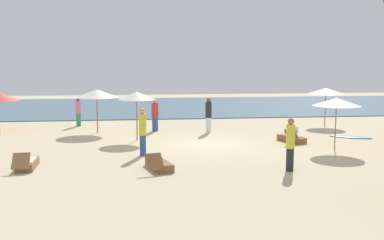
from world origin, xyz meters
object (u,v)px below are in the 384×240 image
object	(u,v)px
umbrella_4	(337,102)
dog	(295,129)
umbrella_0	(97,94)
person_5	(143,131)
umbrella_1	(326,91)
lounger_2	(159,165)
lounger_0	(292,138)
person_4	(290,144)
person_2	(78,112)
person_3	(155,115)
surfboard	(351,137)
person_1	(208,115)
lounger_1	(27,164)
umbrella_3	(136,96)

from	to	relation	value
umbrella_4	dog	xyz separation A→B (m)	(0.02, 5.03, -1.91)
umbrella_0	person_5	size ratio (longest dim) A/B	1.19
umbrella_1	lounger_2	xyz separation A→B (m)	(-10.13, -9.47, -1.87)
lounger_0	person_4	size ratio (longest dim) A/B	0.95
person_2	person_3	size ratio (longest dim) A/B	0.96
person_3	surfboard	distance (m)	10.16
surfboard	umbrella_0	bearing A→B (deg)	166.44
person_5	lounger_2	bearing A→B (deg)	-77.51
umbrella_1	person_1	size ratio (longest dim) A/B	1.20
lounger_0	lounger_2	bearing A→B (deg)	-144.52
person_2	person_1	bearing A→B (deg)	-24.09
umbrella_4	dog	world-z (taller)	umbrella_4
dog	surfboard	size ratio (longest dim) A/B	0.34
umbrella_0	surfboard	world-z (taller)	umbrella_0
lounger_2	umbrella_0	bearing A→B (deg)	108.74
person_1	surfboard	size ratio (longest dim) A/B	0.90
dog	lounger_2	bearing A→B (deg)	-135.41
person_4	person_5	size ratio (longest dim) A/B	0.97
person_2	dog	bearing A→B (deg)	-16.43
lounger_1	person_5	size ratio (longest dim) A/B	0.90
umbrella_0	person_4	distance (m)	11.87
lounger_1	person_3	world-z (taller)	person_3
lounger_1	person_5	world-z (taller)	person_5
lounger_1	person_4	bearing A→B (deg)	-9.04
person_4	person_5	world-z (taller)	person_5
lounger_2	person_5	world-z (taller)	person_5
person_3	surfboard	world-z (taller)	person_3
person_3	person_5	world-z (taller)	person_5
lounger_1	umbrella_1	bearing A→B (deg)	30.58
umbrella_3	surfboard	distance (m)	10.78
umbrella_4	surfboard	bearing A→B (deg)	53.60
umbrella_4	person_3	xyz separation A→B (m)	(-7.43, 6.17, -1.22)
umbrella_3	dog	bearing A→B (deg)	10.58
umbrella_4	lounger_1	size ratio (longest dim) A/B	1.30
lounger_2	person_5	size ratio (longest dim) A/B	0.93
person_2	person_4	bearing A→B (deg)	-53.45
umbrella_1	umbrella_4	size ratio (longest dim) A/B	0.98
lounger_2	person_3	distance (m)	8.69
person_1	lounger_1	bearing A→B (deg)	-137.20
umbrella_0	umbrella_4	size ratio (longest dim) A/B	1.02
umbrella_4	person_4	bearing A→B (deg)	-133.73
person_1	dog	size ratio (longest dim) A/B	2.65
lounger_2	dog	size ratio (longest dim) A/B	2.56
lounger_0	dog	size ratio (longest dim) A/B	2.54
umbrella_0	lounger_1	xyz separation A→B (m)	(-1.80, -7.75, -1.91)
person_3	umbrella_4	bearing A→B (deg)	-39.72
umbrella_4	lounger_2	distance (m)	8.23
umbrella_1	dog	distance (m)	3.68
umbrella_0	dog	xyz separation A→B (m)	(10.50, -0.95, -1.90)
umbrella_3	person_1	bearing A→B (deg)	26.26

